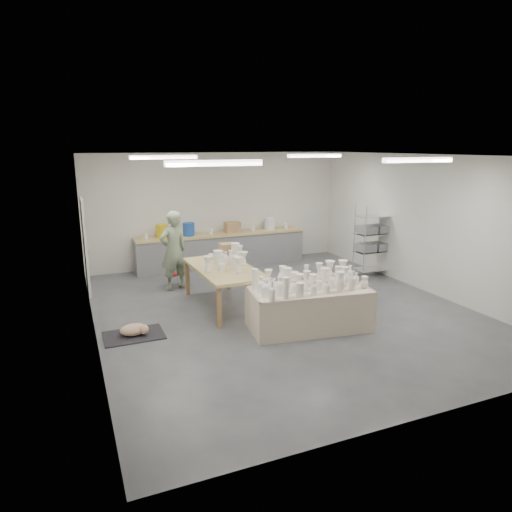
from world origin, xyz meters
name	(u,v)px	position (x,y,z in m)	size (l,w,h in m)	color
room	(276,206)	(-0.11, 0.08, 2.06)	(8.00, 8.02, 3.00)	#424449
back_counter	(222,248)	(-0.01, 3.68, 0.49)	(4.60, 0.60, 1.24)	tan
wire_shelf	(374,239)	(3.20, 1.40, 0.92)	(0.88, 0.48, 1.80)	silver
drying_table	(309,305)	(0.04, -1.03, 0.43)	(2.22, 1.28, 1.11)	olive
work_table	(226,265)	(-0.91, 0.73, 0.83)	(1.15, 2.21, 1.18)	tan
rug	(134,335)	(-2.90, -0.18, 0.01)	(1.00, 0.70, 0.02)	black
cat	(135,329)	(-2.88, -0.20, 0.12)	(0.52, 0.41, 0.20)	white
potter	(173,251)	(-1.65, 2.16, 0.89)	(0.65, 0.43, 1.79)	gray
red_stool	(172,275)	(-1.65, 2.43, 0.25)	(0.37, 0.37, 0.28)	red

